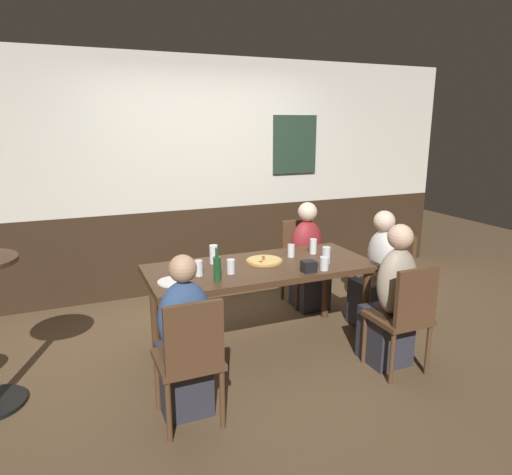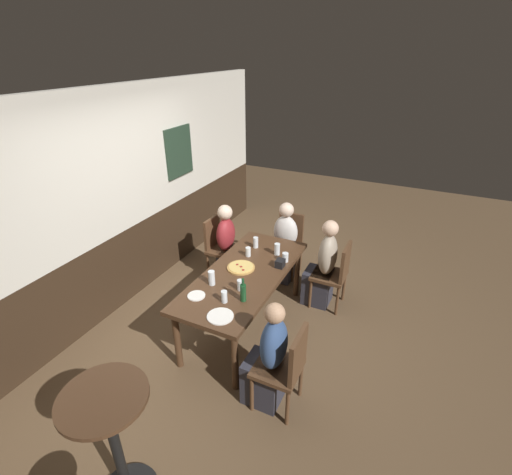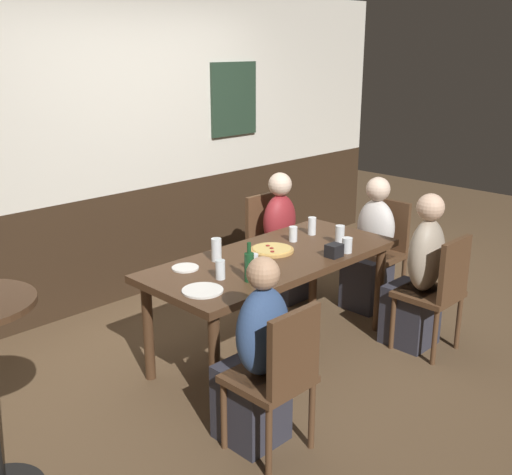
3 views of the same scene
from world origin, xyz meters
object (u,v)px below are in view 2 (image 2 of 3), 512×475
chair_right_near (335,272)px  tumbler_water (212,278)px  pint_glass_stout (240,286)px  pint_glass_amber (248,252)px  side_bar_table (115,442)px  beer_bottle_green (243,292)px  plate_white_small (196,296)px  chair_left_near (286,365)px  chair_head_east (288,240)px  plate_white_large (220,316)px  chair_right_far (219,245)px  person_right_near (323,269)px  highball_clear (285,258)px  beer_glass_half (277,250)px  dining_table (244,279)px  pizza (241,267)px  condiment_caddy (280,263)px  person_right_far (229,249)px  person_left_near (268,362)px  person_head_east (284,247)px  beer_glass_tall (224,297)px

chair_right_near → tumbler_water: 1.59m
pint_glass_stout → tumbler_water: size_ratio=0.73×
pint_glass_amber → side_bar_table: side_bar_table is taller
beer_bottle_green → plate_white_small: 0.48m
side_bar_table → chair_left_near: bearing=-31.4°
chair_head_east → pint_glass_stout: bearing=-176.2°
plate_white_large → plate_white_small: (0.17, 0.38, 0.00)m
chair_right_far → plate_white_large: 1.88m
beer_bottle_green → chair_left_near: bearing=-122.1°
pint_glass_amber → chair_right_far: bearing=55.3°
pint_glass_amber → plate_white_small: (-0.94, 0.11, -0.04)m
person_right_near → beer_bottle_green: person_right_near is taller
person_right_near → chair_right_near: bearing=-90.0°
chair_head_east → person_right_near: bearing=-128.6°
beer_bottle_green → plate_white_large: size_ratio=1.02×
beer_bottle_green → chair_right_far: bearing=39.2°
chair_head_east → plate_white_large: size_ratio=3.55×
highball_clear → side_bar_table: (-2.47, 0.24, -0.17)m
chair_right_near → beer_glass_half: size_ratio=6.10×
chair_right_near → beer_bottle_green: size_ratio=3.49×
dining_table → pint_glass_amber: 0.39m
person_right_near → pizza: bearing=136.0°
pizza → plate_white_large: size_ratio=1.25×
condiment_caddy → side_bar_table: size_ratio=0.10×
person_right_far → beer_glass_half: bearing=-110.1°
person_left_near → side_bar_table: size_ratio=1.06×
chair_right_near → person_head_east: bearing=66.1°
chair_right_far → beer_bottle_green: 1.69m
chair_right_far → condiment_caddy: (-0.55, -1.13, 0.29)m
beer_bottle_green → person_left_near: bearing=-130.7°
chair_head_east → person_right_far: 0.85m
pint_glass_amber → side_bar_table: bearing=-175.1°
chair_right_near → pint_glass_amber: size_ratio=7.81×
beer_glass_tall → pint_glass_stout: 0.25m
person_head_east → dining_table: bearing=180.0°
highball_clear → condiment_caddy: 0.14m
chair_right_near → plate_white_small: 1.79m
dining_table → highball_clear: size_ratio=17.43×
pizza → beer_glass_half: beer_glass_half is taller
dining_table → person_right_far: 1.08m
beer_glass_half → person_right_near: bearing=-58.4°
pint_glass_amber → plate_white_large: size_ratio=0.45×
person_left_near → pint_glass_stout: bearing=46.3°
chair_left_near → chair_right_near: same height
pizza → side_bar_table: bearing=-175.8°
condiment_caddy → chair_head_east: bearing=15.9°
person_head_east → plate_white_small: size_ratio=6.28×
pizza → beer_glass_half: bearing=-27.9°
chair_head_east → pint_glass_amber: (-1.01, 0.13, 0.29)m
chair_right_near → pint_glass_amber: 1.11m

